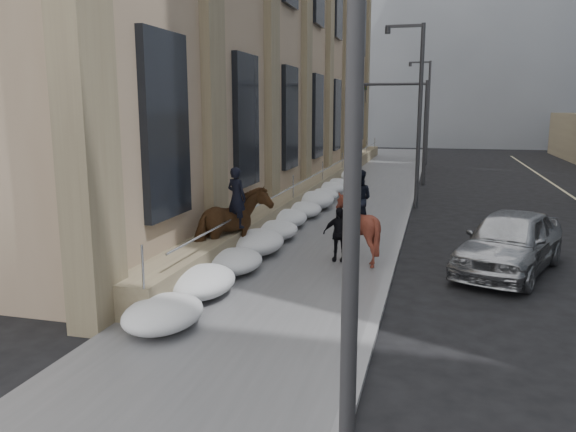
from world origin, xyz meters
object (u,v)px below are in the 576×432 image
(pedestrian, at_px, (339,234))
(car_silver, at_px, (510,241))
(mounted_horse_right, at_px, (357,223))
(mounted_horse_left, at_px, (232,224))

(pedestrian, distance_m, car_silver, 4.67)
(pedestrian, bearing_deg, car_silver, 8.07)
(mounted_horse_right, bearing_deg, pedestrian, 28.77)
(mounted_horse_left, bearing_deg, pedestrian, -140.66)
(mounted_horse_right, distance_m, pedestrian, 0.61)
(mounted_horse_left, bearing_deg, car_silver, -147.60)
(mounted_horse_left, height_order, pedestrian, mounted_horse_left)
(car_silver, bearing_deg, pedestrian, -152.80)
(mounted_horse_left, xyz_separation_m, pedestrian, (2.88, 0.89, -0.32))
(pedestrian, bearing_deg, mounted_horse_left, -160.50)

